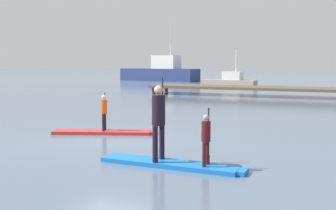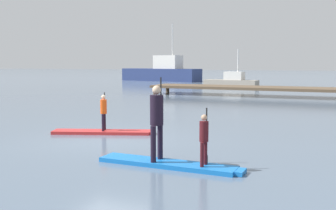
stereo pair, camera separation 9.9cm
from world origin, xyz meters
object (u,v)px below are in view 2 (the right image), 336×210
(paddler_child_front, at_px, (204,137))
(fishing_boat_green_midground, at_px, (232,82))
(fishing_boat_white_large, at_px, (162,72))
(paddleboard_far, at_px, (170,164))
(paddleboard_near, at_px, (104,132))
(paddler_child_solo, at_px, (104,110))
(paddler_adult, at_px, (157,118))

(paddler_child_front, xyz_separation_m, fishing_boat_green_midground, (-6.71, 28.83, -0.18))
(paddler_child_front, distance_m, fishing_boat_white_large, 42.89)
(paddleboard_far, height_order, paddler_child_front, paddler_child_front)
(paddleboard_near, height_order, paddleboard_far, same)
(paddler_child_solo, relative_size, paddleboard_far, 0.37)
(paddler_child_solo, bearing_deg, paddleboard_far, -39.75)
(paddleboard_far, bearing_deg, fishing_boat_white_large, 114.30)
(paddler_adult, bearing_deg, fishing_boat_white_large, 113.92)
(fishing_boat_white_large, relative_size, fishing_boat_green_midground, 2.13)
(paddler_child_solo, bearing_deg, paddleboard_near, -91.53)
(paddler_child_front, height_order, fishing_boat_white_large, fishing_boat_white_large)
(paddler_child_solo, xyz_separation_m, fishing_boat_green_midground, (-2.33, 25.85, -0.21))
(paddler_child_solo, relative_size, paddler_adult, 0.66)
(paddler_child_front, height_order, fishing_boat_green_midground, fishing_boat_green_midground)
(fishing_boat_white_large, bearing_deg, paddleboard_near, -68.74)
(paddler_adult, relative_size, fishing_boat_white_large, 0.17)
(paddleboard_near, distance_m, paddleboard_far, 4.64)
(paddleboard_far, bearing_deg, paddler_child_front, -0.06)
(paddler_adult, xyz_separation_m, fishing_boat_white_large, (-17.20, 38.78, 0.05))
(paddleboard_near, xyz_separation_m, paddleboard_far, (3.58, -2.96, 0.00))
(paddler_child_front, bearing_deg, paddleboard_near, 145.88)
(paddler_child_solo, height_order, fishing_boat_green_midground, fishing_boat_green_midground)
(paddleboard_near, bearing_deg, paddler_adult, -42.10)
(fishing_boat_green_midground, bearing_deg, paddler_child_solo, -84.84)
(paddleboard_near, xyz_separation_m, paddler_child_solo, (0.00, 0.01, 0.70))
(paddleboard_far, bearing_deg, paddler_child_solo, 140.25)
(paddler_child_solo, distance_m, fishing_boat_green_midground, 25.96)
(paddler_adult, bearing_deg, paddleboard_near, 137.90)
(fishing_boat_white_large, bearing_deg, fishing_boat_green_midground, -40.64)
(paddler_child_solo, height_order, fishing_boat_white_large, fishing_boat_white_large)
(paddleboard_near, height_order, fishing_boat_green_midground, fishing_boat_green_midground)
(paddleboard_near, distance_m, paddler_adult, 4.52)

